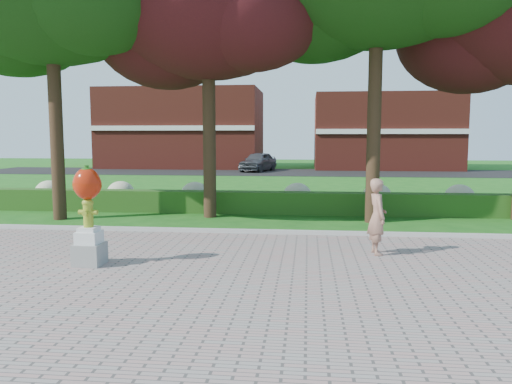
# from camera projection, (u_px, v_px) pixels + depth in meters

# --- Properties ---
(ground) EXTENTS (100.00, 100.00, 0.00)m
(ground) POSITION_uv_depth(u_px,v_px,m) (245.00, 260.00, 11.35)
(ground) COLOR #165515
(ground) RESTS_ON ground
(walkway) EXTENTS (40.00, 14.00, 0.04)m
(walkway) POSITION_uv_depth(u_px,v_px,m) (212.00, 326.00, 7.39)
(walkway) COLOR gray
(walkway) RESTS_ON ground
(curb) EXTENTS (40.00, 0.18, 0.15)m
(curb) POSITION_uv_depth(u_px,v_px,m) (258.00, 232.00, 14.30)
(curb) COLOR #ADADA5
(curb) RESTS_ON ground
(lawn_hedge) EXTENTS (24.00, 0.70, 0.80)m
(lawn_hedge) POSITION_uv_depth(u_px,v_px,m) (269.00, 203.00, 18.22)
(lawn_hedge) COLOR #214814
(lawn_hedge) RESTS_ON ground
(hydrangea_row) EXTENTS (20.10, 1.10, 0.99)m
(hydrangea_row) POSITION_uv_depth(u_px,v_px,m) (286.00, 196.00, 19.14)
(hydrangea_row) COLOR beige
(hydrangea_row) RESTS_ON ground
(street) EXTENTS (50.00, 8.00, 0.02)m
(street) POSITION_uv_depth(u_px,v_px,m) (290.00, 172.00, 39.02)
(street) COLOR black
(street) RESTS_ON ground
(building_left) EXTENTS (14.00, 8.00, 7.00)m
(building_left) POSITION_uv_depth(u_px,v_px,m) (183.00, 129.00, 45.60)
(building_left) COLOR maroon
(building_left) RESTS_ON ground
(building_right) EXTENTS (12.00, 8.00, 6.40)m
(building_right) POSITION_uv_depth(u_px,v_px,m) (384.00, 132.00, 43.78)
(building_right) COLOR maroon
(building_right) RESTS_ON ground
(tree_mid_left) EXTENTS (8.25, 7.04, 10.69)m
(tree_mid_left) POSITION_uv_depth(u_px,v_px,m) (205.00, 2.00, 16.76)
(tree_mid_left) COLOR black
(tree_mid_left) RESTS_ON ground
(hydrant_sculpture) EXTENTS (0.63, 0.60, 2.16)m
(hydrant_sculpture) POSITION_uv_depth(u_px,v_px,m) (88.00, 213.00, 10.70)
(hydrant_sculpture) COLOR gray
(hydrant_sculpture) RESTS_ON walkway
(woman) EXTENTS (0.53, 0.72, 1.80)m
(woman) POSITION_uv_depth(u_px,v_px,m) (377.00, 216.00, 11.71)
(woman) COLOR #9F6F5B
(woman) RESTS_ON walkway
(parked_car) EXTENTS (3.07, 4.88, 1.55)m
(parked_car) POSITION_uv_depth(u_px,v_px,m) (258.00, 161.00, 40.12)
(parked_car) COLOR #44464C
(parked_car) RESTS_ON street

